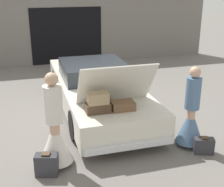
{
  "coord_description": "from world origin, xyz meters",
  "views": [
    {
      "loc": [
        -1.76,
        -7.43,
        3.18
      ],
      "look_at": [
        0.0,
        -1.43,
        0.9
      ],
      "focal_mm": 50.0,
      "sensor_mm": 36.0,
      "label": 1
    }
  ],
  "objects": [
    {
      "name": "person_left",
      "position": [
        -1.34,
        -2.41,
        0.63
      ],
      "size": [
        0.62,
        0.62,
        1.75
      ],
      "rotation": [
        0.0,
        0.0,
        -1.42
      ],
      "color": "tan",
      "rests_on": "ground_plane"
    },
    {
      "name": "garage_wall_back",
      "position": [
        0.0,
        5.02,
        1.39
      ],
      "size": [
        12.0,
        0.14,
        2.8
      ],
      "color": "slate",
      "rests_on": "ground_plane"
    },
    {
      "name": "suitcase_beside_left_person",
      "position": [
        -1.54,
        -2.7,
        0.2
      ],
      "size": [
        0.43,
        0.31,
        0.43
      ],
      "color": "#2D2D33",
      "rests_on": "ground_plane"
    },
    {
      "name": "suitcase_beside_right_person",
      "position": [
        1.44,
        -2.83,
        0.16
      ],
      "size": [
        0.42,
        0.29,
        0.35
      ],
      "color": "#2D2D33",
      "rests_on": "ground_plane"
    },
    {
      "name": "ground_plane",
      "position": [
        0.0,
        0.0,
        0.0
      ],
      "size": [
        40.0,
        40.0,
        0.0
      ],
      "primitive_type": "plane",
      "color": "slate"
    },
    {
      "name": "person_right",
      "position": [
        1.34,
        -2.44,
        0.6
      ],
      "size": [
        0.55,
        0.55,
        1.66
      ],
      "rotation": [
        0.0,
        0.0,
        1.39
      ],
      "color": "tan",
      "rests_on": "ground_plane"
    },
    {
      "name": "car",
      "position": [
        -0.0,
        0.01,
        0.55
      ],
      "size": [
        1.88,
        5.27,
        1.66
      ],
      "color": "silver",
      "rests_on": "ground_plane"
    }
  ]
}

